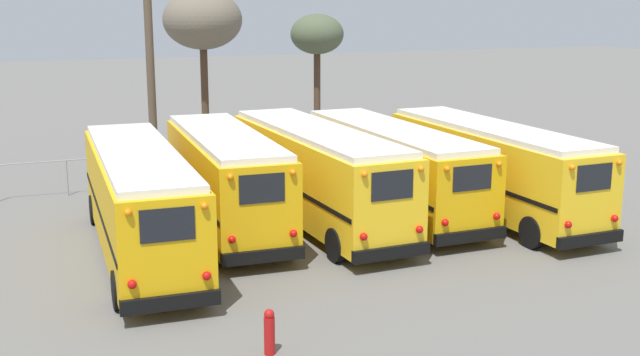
# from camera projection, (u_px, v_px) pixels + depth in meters

# --- Properties ---
(ground_plane) EXTENTS (160.00, 160.00, 0.00)m
(ground_plane) POSITION_uv_depth(u_px,v_px,m) (318.00, 225.00, 27.31)
(ground_plane) COLOR #66635E
(school_bus_0) EXTENTS (2.78, 11.00, 3.22)m
(school_bus_0) POSITION_uv_depth(u_px,v_px,m) (140.00, 199.00, 23.64)
(school_bus_0) COLOR #EAAA0F
(school_bus_0) RESTS_ON ground
(school_bus_1) EXTENTS (2.80, 9.53, 3.28)m
(school_bus_1) POSITION_uv_depth(u_px,v_px,m) (226.00, 178.00, 26.28)
(school_bus_1) COLOR #EAAA0F
(school_bus_1) RESTS_ON ground
(school_bus_2) EXTENTS (2.82, 10.81, 3.29)m
(school_bus_2) POSITION_uv_depth(u_px,v_px,m) (317.00, 172.00, 27.06)
(school_bus_2) COLOR yellow
(school_bus_2) RESTS_ON ground
(school_bus_3) EXTENTS (2.70, 10.57, 3.09)m
(school_bus_3) POSITION_uv_depth(u_px,v_px,m) (391.00, 166.00, 28.65)
(school_bus_3) COLOR #EAAA0F
(school_bus_3) RESTS_ON ground
(school_bus_4) EXTENTS (2.67, 10.58, 3.22)m
(school_bus_4) POSITION_uv_depth(u_px,v_px,m) (490.00, 166.00, 28.25)
(school_bus_4) COLOR yellow
(school_bus_4) RESTS_ON ground
(utility_pole) EXTENTS (1.80, 0.35, 8.78)m
(utility_pole) POSITION_uv_depth(u_px,v_px,m) (151.00, 71.00, 34.27)
(utility_pole) COLOR brown
(utility_pole) RESTS_ON ground
(bare_tree_0) EXTENTS (3.03, 3.03, 6.68)m
(bare_tree_0) POSITION_uv_depth(u_px,v_px,m) (317.00, 36.00, 45.39)
(bare_tree_0) COLOR #473323
(bare_tree_0) RESTS_ON ground
(bare_tree_1) EXTENTS (3.99, 3.99, 7.98)m
(bare_tree_1) POSITION_uv_depth(u_px,v_px,m) (203.00, 21.00, 40.31)
(bare_tree_1) COLOR #473323
(bare_tree_1) RESTS_ON ground
(fence_line) EXTENTS (20.34, 0.06, 1.42)m
(fence_line) POSITION_uv_depth(u_px,v_px,m) (254.00, 157.00, 33.85)
(fence_line) COLOR #939399
(fence_line) RESTS_ON ground
(fire_hydrant) EXTENTS (0.24, 0.24, 1.03)m
(fire_hydrant) POSITION_uv_depth(u_px,v_px,m) (269.00, 332.00, 17.28)
(fire_hydrant) COLOR #B21414
(fire_hydrant) RESTS_ON ground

